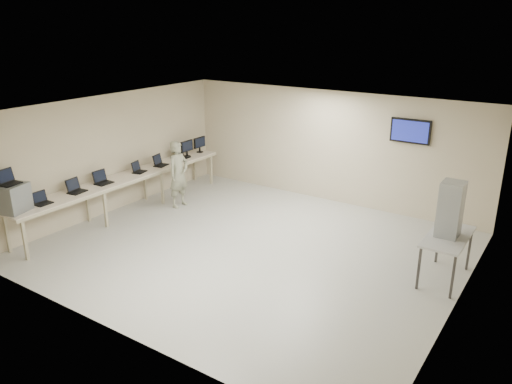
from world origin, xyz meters
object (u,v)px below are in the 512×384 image
Objects in this scene: soldier at (179,174)px; side_table at (448,239)px; equipment_box at (13,198)px; workbench at (126,180)px.

soldier reaches higher than side_table.
equipment_box is 0.33× the size of soldier.
equipment_box is at bearing -153.55° from side_table.
equipment_box is at bearing -91.31° from workbench.
workbench is 4.24× the size of side_table.
equipment_box is (-0.06, -2.75, 0.35)m from workbench.
soldier is (0.82, 3.77, -0.35)m from equipment_box.
soldier is 6.44m from side_table.
workbench is 10.92× the size of equipment_box.
equipment_box is at bearing 169.38° from soldier.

